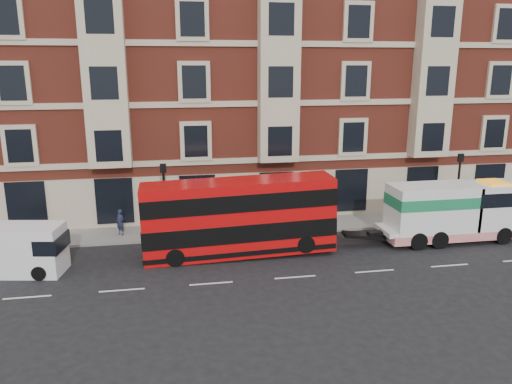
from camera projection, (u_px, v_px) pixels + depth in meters
ground at (295, 277)px, 23.69m from camera, size 120.00×120.00×0.00m
sidewalk at (265, 227)px, 30.82m from camera, size 90.00×3.00×0.15m
victorian_terrace at (252, 61)px, 35.56m from camera, size 45.00×12.00×20.40m
lamp_post_west at (164, 196)px, 27.91m from camera, size 0.35×0.15×4.35m
lamp_post_east at (458, 183)px, 30.98m from camera, size 0.35×0.15×4.35m
double_decker_bus at (239, 216)px, 26.00m from camera, size 9.97×2.29×4.03m
tow_truck at (450, 211)px, 28.15m from camera, size 7.98×2.36×3.32m
box_van at (14, 250)px, 23.93m from camera, size 4.83×2.61×2.38m
pedestrian at (120, 222)px, 28.93m from camera, size 0.66×0.64×1.53m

